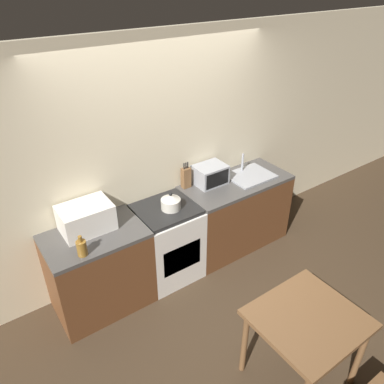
# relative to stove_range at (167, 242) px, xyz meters

# --- Properties ---
(ground_plane) EXTENTS (16.00, 16.00, 0.00)m
(ground_plane) POSITION_rel_stove_range_xyz_m (0.19, -0.59, -0.45)
(ground_plane) COLOR #3D2D1E
(wall_back) EXTENTS (10.00, 0.06, 2.60)m
(wall_back) POSITION_rel_stove_range_xyz_m (0.19, 0.34, 0.85)
(wall_back) COLOR beige
(wall_back) RESTS_ON ground_plane
(counter_left_run) EXTENTS (0.95, 0.62, 0.90)m
(counter_left_run) POSITION_rel_stove_range_xyz_m (-0.80, 0.00, 0.00)
(counter_left_run) COLOR brown
(counter_left_run) RESTS_ON ground_plane
(counter_right_run) EXTENTS (1.33, 0.62, 0.90)m
(counter_right_run) POSITION_rel_stove_range_xyz_m (0.98, 0.00, 0.00)
(counter_right_run) COLOR brown
(counter_right_run) RESTS_ON ground_plane
(stove_range) EXTENTS (0.64, 0.62, 0.90)m
(stove_range) POSITION_rel_stove_range_xyz_m (0.00, 0.00, 0.00)
(stove_range) COLOR silver
(stove_range) RESTS_ON ground_plane
(kettle) EXTENTS (0.21, 0.21, 0.19)m
(kettle) POSITION_rel_stove_range_xyz_m (0.04, -0.04, 0.53)
(kettle) COLOR beige
(kettle) RESTS_ON stove_range
(microwave) EXTENTS (0.48, 0.34, 0.26)m
(microwave) POSITION_rel_stove_range_xyz_m (-0.80, 0.12, 0.58)
(microwave) COLOR silver
(microwave) RESTS_ON counter_left_run
(bottle) EXTENTS (0.09, 0.09, 0.20)m
(bottle) POSITION_rel_stove_range_xyz_m (-0.98, -0.22, 0.53)
(bottle) COLOR olive
(bottle) RESTS_ON counter_left_run
(knife_block) EXTENTS (0.10, 0.07, 0.31)m
(knife_block) POSITION_rel_stove_range_xyz_m (0.42, 0.23, 0.58)
(knife_block) COLOR brown
(knife_block) RESTS_ON counter_right_run
(toaster_oven) EXTENTS (0.36, 0.28, 0.23)m
(toaster_oven) POSITION_rel_stove_range_xyz_m (0.70, 0.15, 0.57)
(toaster_oven) COLOR #999BA0
(toaster_oven) RESTS_ON counter_right_run
(sink_basin) EXTENTS (0.53, 0.43, 0.24)m
(sink_basin) POSITION_rel_stove_range_xyz_m (1.19, 0.01, 0.47)
(sink_basin) COLOR #999BA0
(sink_basin) RESTS_ON counter_right_run
(dining_table) EXTENTS (0.81, 0.75, 0.74)m
(dining_table) POSITION_rel_stove_range_xyz_m (0.23, -1.73, 0.19)
(dining_table) COLOR brown
(dining_table) RESTS_ON ground_plane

